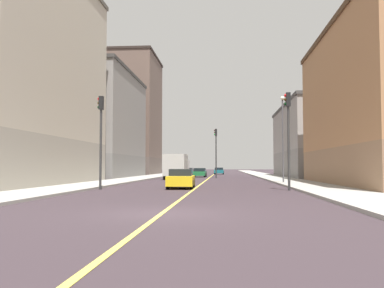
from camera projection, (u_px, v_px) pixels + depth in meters
ground_plane at (162, 213)px, 14.00m from camera, size 400.00×400.00×0.00m
sidewalk_left at (269, 176)px, 62.13m from camera, size 3.83×168.00×0.15m
sidewalk_right at (154, 176)px, 63.44m from camera, size 3.83×168.00×0.15m
lane_center_stripe at (211, 177)px, 62.78m from camera, size 0.16×154.00×0.01m
building_left_mid at (318, 141)px, 60.24m from camera, size 10.22×24.68×10.27m
building_right_corner at (10, 72)px, 34.54m from camera, size 10.22×21.49×18.52m
building_right_midblock at (96, 125)px, 57.58m from camera, size 10.22×20.04×14.25m
building_right_distant at (130, 115)px, 78.06m from camera, size 10.22×14.59×21.82m
traffic_light_left_near at (288, 127)px, 27.36m from camera, size 0.40×0.32×6.33m
traffic_light_right_near at (101, 129)px, 28.31m from camera, size 0.40×0.32×6.25m
traffic_light_median_far at (216, 146)px, 55.60m from camera, size 0.40×0.32×6.46m
street_lamp_left_near at (283, 130)px, 37.31m from camera, size 0.36×0.36×7.60m
car_green at (200, 173)px, 61.17m from camera, size 1.97×4.15×1.29m
car_maroon at (188, 172)px, 69.95m from camera, size 1.93×4.31×1.29m
car_yellow at (181, 179)px, 29.68m from camera, size 1.93×4.10×1.36m
car_teal at (219, 171)px, 82.13m from camera, size 1.91×4.09×1.30m
box_truck at (177, 166)px, 50.75m from camera, size 2.58×6.99×2.95m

